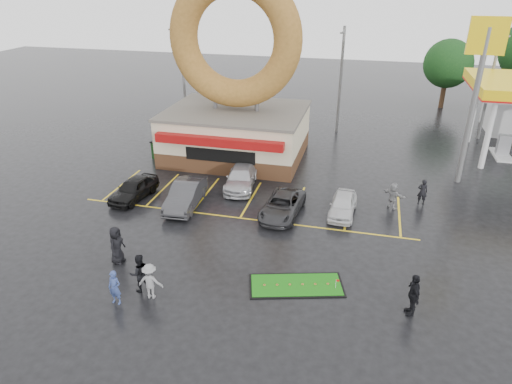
% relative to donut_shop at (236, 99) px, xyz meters
% --- Properties ---
extents(ground, '(120.00, 120.00, 0.00)m').
position_rel_donut_shop_xyz_m(ground, '(3.00, -12.97, -4.46)').
color(ground, black).
rests_on(ground, ground).
extents(donut_shop, '(10.20, 8.70, 13.50)m').
position_rel_donut_shop_xyz_m(donut_shop, '(0.00, 0.00, 0.00)').
color(donut_shop, '#472B19').
rests_on(donut_shop, ground).
extents(shell_sign, '(2.20, 0.36, 10.60)m').
position_rel_donut_shop_xyz_m(shell_sign, '(16.00, -0.97, 2.91)').
color(shell_sign, slate).
rests_on(shell_sign, ground).
extents(streetlight_left, '(0.40, 2.21, 9.00)m').
position_rel_donut_shop_xyz_m(streetlight_left, '(-7.00, 6.95, 0.32)').
color(streetlight_left, slate).
rests_on(streetlight_left, ground).
extents(streetlight_mid, '(0.40, 2.21, 9.00)m').
position_rel_donut_shop_xyz_m(streetlight_mid, '(7.00, 7.95, 0.32)').
color(streetlight_mid, slate).
rests_on(streetlight_mid, ground).
extents(streetlight_right, '(0.40, 2.21, 9.00)m').
position_rel_donut_shop_xyz_m(streetlight_right, '(19.00, 8.95, 0.32)').
color(streetlight_right, slate).
rests_on(streetlight_right, ground).
extents(tree_far_d, '(4.90, 4.90, 7.00)m').
position_rel_donut_shop_xyz_m(tree_far_d, '(17.00, 19.03, 0.07)').
color(tree_far_d, '#332114').
rests_on(tree_far_d, ground).
extents(car_black, '(2.08, 4.08, 1.33)m').
position_rel_donut_shop_xyz_m(car_black, '(-4.17, -8.70, -3.80)').
color(car_black, black).
rests_on(car_black, ground).
extents(car_dgrey, '(1.88, 4.58, 1.48)m').
position_rel_donut_shop_xyz_m(car_dgrey, '(-0.62, -8.86, -3.73)').
color(car_dgrey, '#313134').
rests_on(car_dgrey, ground).
extents(car_silver, '(2.35, 4.68, 1.31)m').
position_rel_donut_shop_xyz_m(car_silver, '(1.88, -5.37, -3.81)').
color(car_silver, '#B3B3B8').
rests_on(car_silver, ground).
extents(car_grey, '(2.37, 4.50, 1.21)m').
position_rel_donut_shop_xyz_m(car_grey, '(5.29, -8.57, -3.86)').
color(car_grey, '#2D2D30').
rests_on(car_grey, ground).
extents(car_white, '(1.62, 3.65, 1.22)m').
position_rel_donut_shop_xyz_m(car_white, '(8.72, -7.63, -3.85)').
color(car_white, silver).
rests_on(car_white, ground).
extents(person_blue, '(0.61, 0.43, 1.60)m').
position_rel_donut_shop_xyz_m(person_blue, '(-0.08, -18.14, -3.67)').
color(person_blue, navy).
rests_on(person_blue, ground).
extents(person_blackjkt, '(1.13, 1.10, 1.84)m').
position_rel_donut_shop_xyz_m(person_blackjkt, '(0.55, -17.08, -3.55)').
color(person_blackjkt, black).
rests_on(person_blackjkt, ground).
extents(person_hoodie, '(1.14, 0.73, 1.68)m').
position_rel_donut_shop_xyz_m(person_hoodie, '(1.22, -17.42, -3.62)').
color(person_hoodie, gray).
rests_on(person_hoodie, ground).
extents(person_bystander, '(0.70, 1.00, 1.94)m').
position_rel_donut_shop_xyz_m(person_bystander, '(-1.57, -15.31, -3.50)').
color(person_bystander, black).
rests_on(person_bystander, ground).
extents(person_cameraman, '(0.70, 1.20, 1.92)m').
position_rel_donut_shop_xyz_m(person_cameraman, '(12.16, -15.75, -3.50)').
color(person_cameraman, black).
rests_on(person_cameraman, ground).
extents(person_walker_near, '(1.53, 1.28, 1.65)m').
position_rel_donut_shop_xyz_m(person_walker_near, '(11.57, -6.10, -3.64)').
color(person_walker_near, gray).
rests_on(person_walker_near, ground).
extents(person_walker_far, '(0.61, 0.42, 1.63)m').
position_rel_donut_shop_xyz_m(person_walker_far, '(13.31, -5.08, -3.65)').
color(person_walker_far, black).
rests_on(person_walker_far, ground).
extents(dumpster, '(1.94, 1.42, 1.30)m').
position_rel_donut_shop_xyz_m(dumpster, '(-5.17, -1.70, -3.81)').
color(dumpster, '#163B17').
rests_on(dumpster, ground).
extents(putting_green, '(4.59, 2.92, 0.53)m').
position_rel_donut_shop_xyz_m(putting_green, '(7.23, -15.09, -4.43)').
color(putting_green, black).
rests_on(putting_green, ground).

